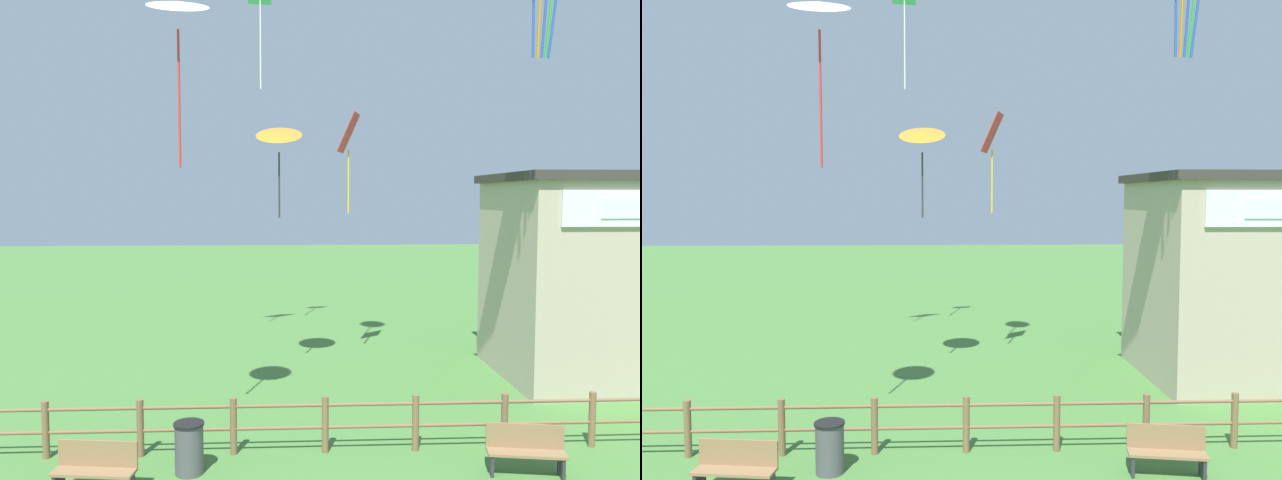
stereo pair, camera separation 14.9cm
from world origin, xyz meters
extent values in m
cylinder|color=brown|center=(-5.53, 6.32, 0.58)|extent=(0.14, 0.14, 1.15)
cylinder|color=brown|center=(-3.69, 6.32, 0.58)|extent=(0.14, 0.14, 1.15)
cylinder|color=brown|center=(-1.84, 6.32, 0.58)|extent=(0.14, 0.14, 1.15)
cylinder|color=brown|center=(0.00, 6.32, 0.58)|extent=(0.14, 0.14, 1.15)
cylinder|color=brown|center=(1.84, 6.32, 0.58)|extent=(0.14, 0.14, 1.15)
cylinder|color=brown|center=(3.69, 6.32, 0.58)|extent=(0.14, 0.14, 1.15)
cylinder|color=brown|center=(5.53, 6.32, 0.58)|extent=(0.14, 0.14, 1.15)
cylinder|color=brown|center=(0.00, 6.32, 0.98)|extent=(18.43, 0.07, 0.07)
cylinder|color=brown|center=(0.00, 6.32, 0.52)|extent=(18.43, 0.07, 0.07)
cube|color=#B7A88E|center=(9.21, 11.32, 2.79)|extent=(7.66, 4.65, 5.58)
cube|color=#38332D|center=(9.21, 11.32, 5.70)|extent=(7.96, 4.95, 0.24)
cube|color=olive|center=(-4.10, 4.68, 0.43)|extent=(1.46, 0.58, 0.05)
cube|color=olive|center=(-4.08, 4.86, 0.68)|extent=(1.42, 0.22, 0.46)
cube|color=olive|center=(3.66, 5.07, 0.43)|extent=(1.47, 0.63, 0.05)
cube|color=olive|center=(3.69, 5.25, 0.68)|extent=(1.41, 0.28, 0.46)
cube|color=#2D2D33|center=(3.04, 5.18, 0.20)|extent=(0.12, 0.36, 0.40)
cube|color=#2D2D33|center=(4.28, 4.97, 0.20)|extent=(0.12, 0.36, 0.40)
cylinder|color=#4C4C51|center=(-2.60, 5.49, 0.46)|extent=(0.53, 0.53, 0.93)
cylinder|color=black|center=(-2.60, 5.49, 0.95)|extent=(0.57, 0.57, 0.04)
cylinder|color=blue|center=(4.50, 7.35, 8.96)|extent=(0.17, 0.28, 1.62)
cylinder|color=orange|center=(4.63, 7.36, 8.96)|extent=(0.11, 0.29, 1.62)
cylinder|color=blue|center=(4.75, 7.37, 8.96)|extent=(0.05, 0.28, 1.62)
cylinder|color=green|center=(4.86, 7.39, 8.96)|extent=(0.11, 0.29, 1.62)
cylinder|color=blue|center=(4.96, 7.41, 8.96)|extent=(0.17, 0.28, 1.62)
cone|color=white|center=(-2.89, 6.74, 8.96)|extent=(1.40, 1.34, 0.60)
cylinder|color=red|center=(-2.89, 6.74, 7.11)|extent=(0.05, 0.05, 2.71)
cylinder|color=white|center=(-1.63, 15.55, 10.27)|extent=(0.05, 0.05, 2.93)
cube|color=red|center=(1.09, 12.78, 7.07)|extent=(0.78, 1.03, 1.16)
cylinder|color=yellow|center=(1.09, 12.78, 5.62)|extent=(0.05, 0.05, 1.89)
cone|color=orange|center=(-0.97, 11.62, 6.92)|extent=(1.37, 1.30, 0.63)
cylinder|color=#333338|center=(-0.97, 11.62, 5.49)|extent=(0.05, 0.05, 1.83)
camera|label=1|loc=(-0.75, -5.94, 5.18)|focal=35.00mm
camera|label=2|loc=(-0.60, -5.95, 5.18)|focal=35.00mm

